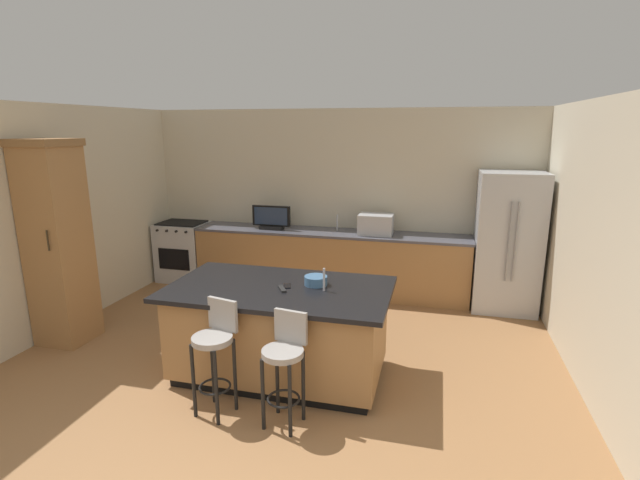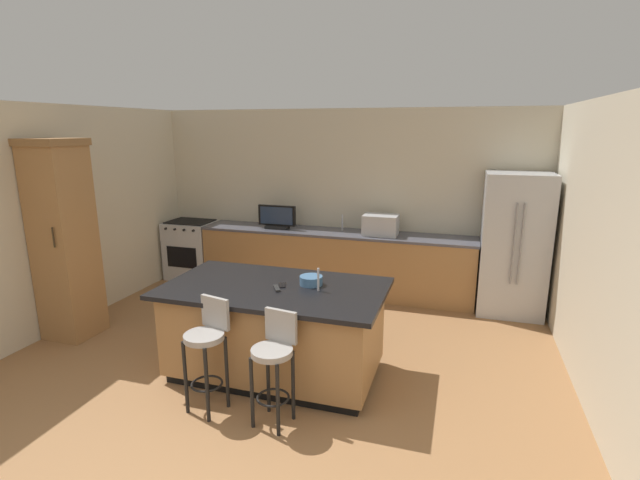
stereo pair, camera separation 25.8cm
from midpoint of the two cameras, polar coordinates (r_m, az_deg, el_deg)
wall_back at (r=7.08m, az=3.92°, el=4.91°), size 6.25×0.12×2.68m
wall_left at (r=6.42m, az=-28.03°, el=2.44°), size 0.12×5.17×2.68m
wall_right at (r=4.74m, az=32.83°, el=-1.60°), size 0.12×5.17×2.68m
counter_back at (r=6.92m, az=2.78°, el=-2.71°), size 4.05×0.62×0.93m
kitchen_island at (r=4.68m, az=-3.89°, el=-10.88°), size 2.13×1.21×0.92m
refrigerator at (r=6.60m, az=23.69°, el=-0.50°), size 0.82×0.75×1.85m
range_oven at (r=7.84m, az=-14.49°, el=-1.13°), size 0.75×0.63×0.95m
cabinet_tower at (r=5.99m, az=-27.80°, el=0.30°), size 0.56×0.57×2.29m
microwave at (r=6.64m, az=8.54°, el=1.85°), size 0.48×0.36×0.29m
tv_monitor at (r=6.99m, az=-4.24°, el=2.70°), size 0.58×0.16×0.35m
sink_faucet_back at (r=6.85m, az=3.83°, el=2.13°), size 0.02×0.02×0.24m
sink_faucet_island at (r=4.34m, az=1.49°, el=-4.88°), size 0.02×0.02×0.22m
bar_stool_left at (r=4.15m, az=-11.86°, el=-12.49°), size 0.35×0.37×1.00m
bar_stool_right at (r=3.92m, az=-3.69°, el=-14.35°), size 0.34×0.36×0.95m
fruit_bowl at (r=4.52m, az=0.55°, el=-4.98°), size 0.22×0.22×0.09m
cell_phone at (r=4.52m, az=-3.02°, el=-5.55°), size 0.11×0.16×0.01m
tv_remote at (r=4.42m, az=-3.65°, el=-5.93°), size 0.13×0.17×0.02m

